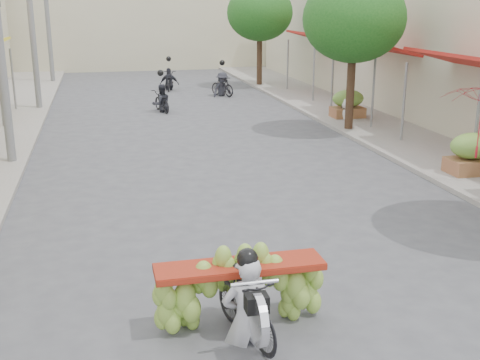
# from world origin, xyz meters

# --- Properties ---
(sidewalk_right) EXTENTS (4.00, 60.00, 0.12)m
(sidewalk_right) POSITION_xyz_m (7.00, 15.00, 0.06)
(sidewalk_right) COLOR gray
(sidewalk_right) RESTS_ON ground
(far_building) EXTENTS (20.00, 6.00, 7.00)m
(far_building) POSITION_xyz_m (0.00, 38.00, 3.50)
(far_building) COLOR beige
(far_building) RESTS_ON ground
(utility_pole_far) EXTENTS (0.60, 0.24, 8.00)m
(utility_pole_far) POSITION_xyz_m (-5.40, 21.00, 4.03)
(utility_pole_far) COLOR slate
(utility_pole_far) RESTS_ON ground
(utility_pole_back) EXTENTS (0.60, 0.24, 8.00)m
(utility_pole_back) POSITION_xyz_m (-5.40, 30.00, 4.03)
(utility_pole_back) COLOR slate
(utility_pole_back) RESTS_ON ground
(street_tree_mid) EXTENTS (3.40, 3.40, 5.25)m
(street_tree_mid) POSITION_xyz_m (5.40, 14.00, 3.78)
(street_tree_mid) COLOR #3A2719
(street_tree_mid) RESTS_ON ground
(street_tree_far) EXTENTS (3.40, 3.40, 5.25)m
(street_tree_far) POSITION_xyz_m (5.40, 26.00, 3.78)
(street_tree_far) COLOR #3A2719
(street_tree_far) RESTS_ON ground
(produce_crate_mid) EXTENTS (1.20, 0.88, 1.16)m
(produce_crate_mid) POSITION_xyz_m (6.20, 8.00, 0.71)
(produce_crate_mid) COLOR brown
(produce_crate_mid) RESTS_ON ground
(produce_crate_far) EXTENTS (1.20, 0.88, 1.16)m
(produce_crate_far) POSITION_xyz_m (6.20, 16.00, 0.71)
(produce_crate_far) COLOR brown
(produce_crate_far) RESTS_ON ground
(banana_motorbike) EXTENTS (2.31, 1.83, 2.23)m
(banana_motorbike) POSITION_xyz_m (-1.23, 1.97, 0.74)
(banana_motorbike) COLOR black
(banana_motorbike) RESTS_ON ground
(pedestrian) EXTENTS (0.81, 0.51, 1.60)m
(pedestrian) POSITION_xyz_m (6.03, 15.70, 0.92)
(pedestrian) COLOR white
(pedestrian) RESTS_ON ground
(bg_motorbike_a) EXTENTS (0.89, 1.60, 1.95)m
(bg_motorbike_a) POSITION_xyz_m (-0.48, 19.45, 0.76)
(bg_motorbike_a) COLOR black
(bg_motorbike_a) RESTS_ON ground
(bg_motorbike_b) EXTENTS (1.19, 1.64, 1.95)m
(bg_motorbike_b) POSITION_xyz_m (2.79, 23.07, 0.86)
(bg_motorbike_b) COLOR black
(bg_motorbike_b) RESTS_ON ground
(bg_motorbike_c) EXTENTS (1.06, 1.74, 1.95)m
(bg_motorbike_c) POSITION_xyz_m (0.57, 25.66, 0.79)
(bg_motorbike_c) COLOR black
(bg_motorbike_c) RESTS_ON ground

